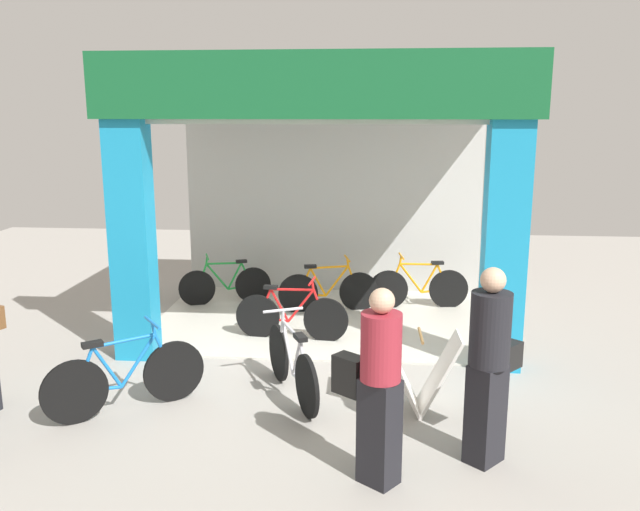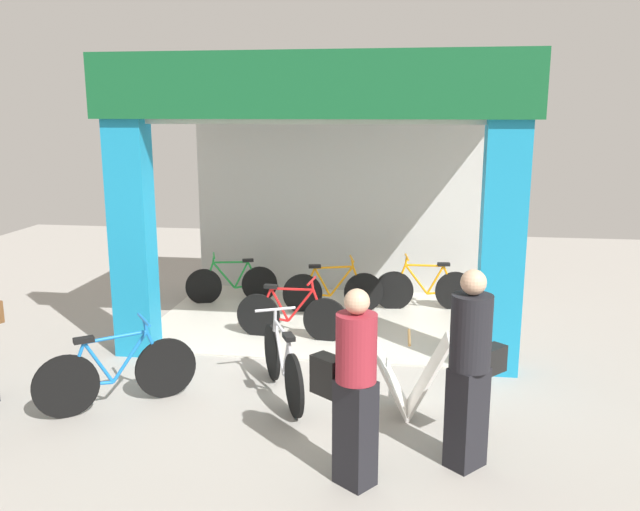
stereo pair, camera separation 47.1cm
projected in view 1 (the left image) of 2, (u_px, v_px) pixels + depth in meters
The scene contains 11 objects.
ground_plane at pixel (314, 361), 8.11m from camera, with size 17.79×17.79×0.00m, color #9E9991.
shop_facade at pixel (325, 189), 9.29m from camera, with size 5.09×3.66×3.66m.
bicycle_inside_0 at pixel (226, 285), 10.46m from camera, with size 1.39×0.53×0.80m.
bicycle_inside_1 at pixel (419, 287), 10.23m from camera, with size 1.54×0.42×0.85m.
bicycle_inside_2 at pixel (291, 316), 8.81m from camera, with size 1.53×0.42×0.84m.
bicycle_inside_3 at pixel (328, 290), 10.05m from camera, with size 1.51×0.45×0.85m.
bicycle_parked_0 at pixel (292, 365), 7.03m from camera, with size 0.73×1.50×0.90m.
bicycle_parked_1 at pixel (125, 378), 6.69m from camera, with size 1.35×1.03×0.91m.
sandwich_board_sign at pixel (420, 373), 6.70m from camera, with size 0.82×0.48×0.83m.
pedestrian_1 at pixel (489, 363), 5.63m from camera, with size 0.59×0.62×1.75m.
pedestrian_2 at pixel (377, 385), 5.32m from camera, with size 0.64×0.57×1.66m.
Camera 1 is at (0.73, -7.62, 3.00)m, focal length 37.13 mm.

